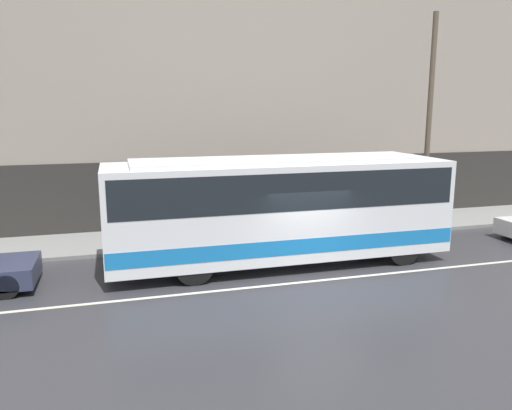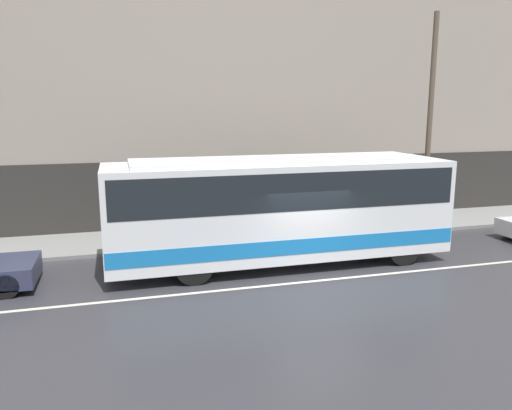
{
  "view_description": "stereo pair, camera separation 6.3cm",
  "coord_description": "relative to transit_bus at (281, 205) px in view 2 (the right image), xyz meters",
  "views": [
    {
      "loc": [
        -5.32,
        -12.56,
        4.91
      ],
      "look_at": [
        -1.23,
        1.82,
        1.94
      ],
      "focal_mm": 35.0,
      "sensor_mm": 36.0,
      "label": 1
    },
    {
      "loc": [
        -5.26,
        -12.58,
        4.91
      ],
      "look_at": [
        -1.23,
        1.82,
        1.94
      ],
      "focal_mm": 35.0,
      "sensor_mm": 36.0,
      "label": 2
    }
  ],
  "objects": [
    {
      "name": "transit_bus",
      "position": [
        0.0,
        0.0,
        0.0
      ],
      "size": [
        10.61,
        2.62,
        3.36
      ],
      "color": "white",
      "rests_on": "ground_plane"
    },
    {
      "name": "sidewalk",
      "position": [
        0.44,
        3.77,
        -1.82
      ],
      "size": [
        60.0,
        3.17,
        0.13
      ],
      "color": "gray",
      "rests_on": "ground_plane"
    },
    {
      "name": "ground_plane",
      "position": [
        0.44,
        -1.82,
        -1.89
      ],
      "size": [
        60.0,
        60.0,
        0.0
      ],
      "primitive_type": "plane",
      "color": "#333338"
    },
    {
      "name": "utility_pole_near",
      "position": [
        6.91,
        2.6,
        2.36
      ],
      "size": [
        0.2,
        0.2,
        8.23
      ],
      "color": "brown",
      "rests_on": "sidewalk"
    },
    {
      "name": "building_facade",
      "position": [
        0.44,
        5.5,
        4.81
      ],
      "size": [
        60.0,
        0.35,
        13.82
      ],
      "color": "gray",
      "rests_on": "ground_plane"
    },
    {
      "name": "lane_stripe",
      "position": [
        0.44,
        -1.82,
        -1.88
      ],
      "size": [
        54.0,
        0.14,
        0.01
      ],
      "color": "beige",
      "rests_on": "ground_plane"
    }
  ]
}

